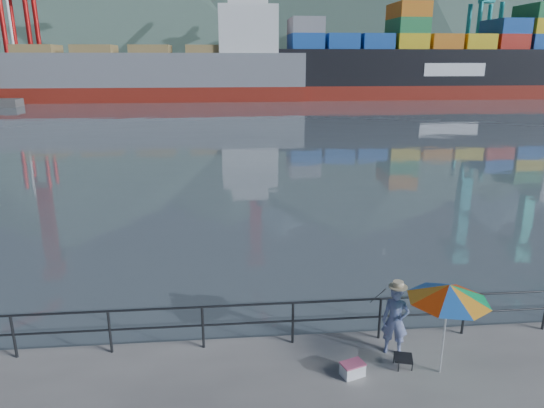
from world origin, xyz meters
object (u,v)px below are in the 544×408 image
Objects in this scene: bulk_carrier at (163,72)px; cooler_bag at (353,370)px; fisherman at (395,321)px; beach_umbrella at (449,293)px; container_ship at (452,61)px.

cooler_bag is at bearing -80.52° from bulk_carrier.
fisherman is 0.79× the size of beach_umbrella.
fisherman is 1.48m from beach_umbrella.
beach_umbrella is 2.48m from cooler_bag.
beach_umbrella is (0.73, -0.77, 1.03)m from fisherman.
fisherman is 80.57m from container_ship.
beach_umbrella reaches higher than fisherman.
fisherman reaches higher than cooler_bag.
bulk_carrier is 47.71m from container_ship.
beach_umbrella is 80.90m from container_ship.
fisherman is at bearing 133.56° from beach_umbrella.
container_ship is (47.66, 1.39, 1.66)m from bulk_carrier.
fisherman is at bearing 14.09° from cooler_bag.
fisherman is 0.03× the size of container_ship.
beach_umbrella is 0.04× the size of bulk_carrier.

